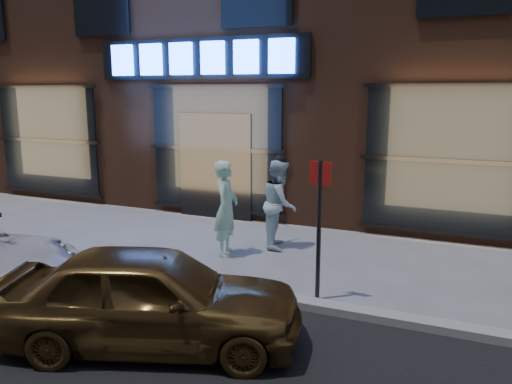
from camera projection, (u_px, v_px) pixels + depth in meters
ground at (105, 273)px, 8.09m from camera, size 90.00×90.00×0.00m
curb at (105, 269)px, 8.08m from camera, size 60.00×0.25×0.12m
storefront_building at (279, 10)px, 14.26m from camera, size 30.20×8.28×10.30m
man_bowtie at (226, 208)px, 8.85m from camera, size 0.52×0.69×1.71m
man_cap at (280, 203)px, 9.32m from camera, size 0.82×0.95×1.66m
gold_sedan at (151, 297)px, 5.71m from camera, size 3.73×2.45×1.18m
sign_post at (319, 217)px, 6.84m from camera, size 0.32×0.07×1.99m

